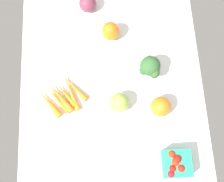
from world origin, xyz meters
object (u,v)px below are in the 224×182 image
(carrot_bunch, at_px, (63,95))
(berry_basket, at_px, (176,164))
(red_onion_center, at_px, (88,4))
(bell_pepper_orange, at_px, (111,31))
(heirloom_tomato_green, at_px, (119,103))
(broccoli_head, at_px, (150,67))
(heirloom_tomato_orange, at_px, (161,107))

(carrot_bunch, height_order, berry_basket, berry_basket)
(berry_basket, bearing_deg, red_onion_center, 23.84)
(berry_basket, xyz_separation_m, red_onion_center, (0.70, 0.31, 0.00))
(bell_pepper_orange, height_order, heirloom_tomato_green, bell_pepper_orange)
(broccoli_head, bearing_deg, berry_basket, -170.12)
(bell_pepper_orange, distance_m, berry_basket, 0.60)
(red_onion_center, bearing_deg, bell_pepper_orange, -146.99)
(broccoli_head, xyz_separation_m, heirloom_tomato_green, (-0.13, 0.13, -0.03))
(heirloom_tomato_orange, bearing_deg, bell_pepper_orange, 27.99)
(carrot_bunch, xyz_separation_m, berry_basket, (-0.29, -0.43, 0.02))
(heirloom_tomato_orange, relative_size, bell_pepper_orange, 0.91)
(heirloom_tomato_green, height_order, red_onion_center, heirloom_tomato_green)
(carrot_bunch, relative_size, heirloom_tomato_green, 2.66)
(carrot_bunch, height_order, bell_pepper_orange, bell_pepper_orange)
(heirloom_tomato_orange, bearing_deg, berry_basket, -170.49)
(heirloom_tomato_orange, xyz_separation_m, berry_basket, (-0.22, -0.04, -0.00))
(broccoli_head, xyz_separation_m, berry_basket, (-0.38, -0.07, -0.03))
(bell_pepper_orange, distance_m, red_onion_center, 0.17)
(heirloom_tomato_green, distance_m, red_onion_center, 0.47)
(berry_basket, height_order, heirloom_tomato_green, heirloom_tomato_green)
(red_onion_center, bearing_deg, heirloom_tomato_green, -166.28)
(berry_basket, bearing_deg, bell_pepper_orange, 21.23)
(carrot_bunch, bearing_deg, bell_pepper_orange, -38.71)
(heirloom_tomato_orange, xyz_separation_m, heirloom_tomato_green, (0.03, 0.16, -0.00))
(broccoli_head, bearing_deg, heirloom_tomato_green, 134.82)
(heirloom_tomato_orange, xyz_separation_m, broccoli_head, (0.16, 0.03, 0.03))
(bell_pepper_orange, xyz_separation_m, berry_basket, (-0.56, -0.22, -0.01))
(carrot_bunch, distance_m, red_onion_center, 0.42)
(carrot_bunch, relative_size, berry_basket, 2.09)
(carrot_bunch, bearing_deg, broccoli_head, -77.09)
(heirloom_tomato_orange, distance_m, heirloom_tomato_green, 0.16)
(broccoli_head, height_order, bell_pepper_orange, broccoli_head)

